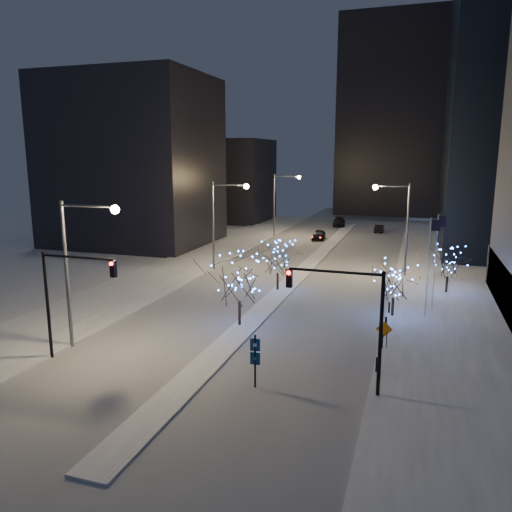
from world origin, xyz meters
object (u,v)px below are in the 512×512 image
at_px(street_lamp_east, 399,217).
at_px(construction_sign, 384,332).
at_px(street_lamp_w_far, 281,196).
at_px(car_mid, 379,229).
at_px(holiday_tree_plaza_near, 394,282).
at_px(street_lamp_w_near, 79,255).
at_px(car_far, 339,222).
at_px(holiday_tree_median_far, 278,259).
at_px(wayfinding_sign, 255,355).
at_px(street_lamp_w_mid, 222,213).
at_px(traffic_signal_west, 67,289).
at_px(traffic_signal_east, 352,310).
at_px(holiday_tree_median_near, 239,277).
at_px(holiday_tree_plaza_far, 448,262).
at_px(car_near, 319,235).

relative_size(street_lamp_east, construction_sign, 5.48).
height_order(street_lamp_w_far, construction_sign, street_lamp_w_far).
relative_size(car_mid, holiday_tree_plaza_near, 0.90).
bearing_deg(street_lamp_w_near, car_far, 83.75).
xyz_separation_m(street_lamp_w_near, holiday_tree_median_far, (8.44, 18.23, -3.30)).
xyz_separation_m(car_mid, holiday_tree_median_far, (-6.36, -41.64, 2.55)).
bearing_deg(street_lamp_w_far, holiday_tree_median_far, -75.13).
distance_m(street_lamp_w_near, car_mid, 61.94).
xyz_separation_m(holiday_tree_median_far, construction_sign, (10.80, -12.09, -1.95)).
bearing_deg(wayfinding_sign, street_lamp_east, 72.50).
height_order(street_lamp_w_mid, wayfinding_sign, street_lamp_w_mid).
relative_size(traffic_signal_west, car_far, 1.30).
relative_size(traffic_signal_west, construction_sign, 3.83).
xyz_separation_m(street_lamp_w_mid, traffic_signal_east, (17.88, -26.00, -1.74)).
height_order(traffic_signal_west, traffic_signal_east, same).
distance_m(holiday_tree_median_near, holiday_tree_plaza_far, 21.43).
distance_m(street_lamp_w_far, car_far, 17.66).
distance_m(car_mid, holiday_tree_median_far, 42.20).
height_order(holiday_tree_plaza_far, construction_sign, holiday_tree_plaza_far).
xyz_separation_m(car_near, holiday_tree_plaza_near, (12.96, -35.69, 2.18)).
relative_size(street_lamp_east, car_near, 2.23).
xyz_separation_m(street_lamp_w_mid, car_far, (7.13, 40.10, -5.72)).
xyz_separation_m(street_lamp_w_far, car_near, (6.48, -0.93, -5.73)).
relative_size(traffic_signal_east, holiday_tree_plaza_near, 1.59).
bearing_deg(street_lamp_east, holiday_tree_median_near, -117.25).
bearing_deg(holiday_tree_median_near, street_lamp_w_mid, 115.67).
relative_size(car_mid, holiday_tree_median_far, 0.83).
bearing_deg(street_lamp_w_mid, car_mid, 67.00).
height_order(traffic_signal_east, holiday_tree_median_far, traffic_signal_east).
xyz_separation_m(street_lamp_east, holiday_tree_plaza_far, (4.90, -5.76, -3.42)).
xyz_separation_m(holiday_tree_median_far, holiday_tree_plaza_far, (15.48, 4.01, -0.17)).
distance_m(street_lamp_w_near, holiday_tree_plaza_far, 32.84).
xyz_separation_m(traffic_signal_west, wayfinding_sign, (12.28, 0.06, -2.84)).
distance_m(street_lamp_w_far, car_mid, 18.72).
relative_size(car_mid, wayfinding_sign, 1.26).
height_order(traffic_signal_west, holiday_tree_plaza_far, traffic_signal_west).
distance_m(traffic_signal_east, holiday_tree_plaza_far, 24.07).
bearing_deg(holiday_tree_median_near, traffic_signal_west, -130.03).
bearing_deg(holiday_tree_plaza_far, street_lamp_w_mid, 173.41).
xyz_separation_m(street_lamp_east, holiday_tree_median_far, (-10.58, -9.77, -3.25)).
xyz_separation_m(street_lamp_w_mid, street_lamp_w_far, (0.00, 25.00, 0.00)).
bearing_deg(street_lamp_w_far, traffic_signal_east, -70.68).
bearing_deg(traffic_signal_east, car_mid, 92.90).
bearing_deg(car_near, holiday_tree_median_far, -89.95).
height_order(car_mid, car_far, car_far).
bearing_deg(car_far, street_lamp_w_far, -122.34).
height_order(traffic_signal_west, holiday_tree_plaza_near, traffic_signal_west).
height_order(street_lamp_w_mid, traffic_signal_west, street_lamp_w_mid).
xyz_separation_m(car_near, wayfinding_sign, (6.30, -51.01, 1.16)).
distance_m(street_lamp_w_mid, street_lamp_east, 19.26).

